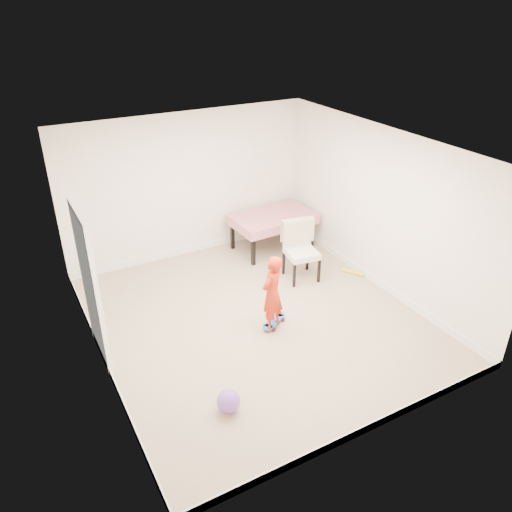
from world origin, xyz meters
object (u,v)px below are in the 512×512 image
child (272,295)px  balloon (228,401)px  dining_table (272,231)px  dining_chair (302,252)px  skateboard (274,322)px

child → balloon: child is taller
child → balloon: (-1.25, -1.13, -0.44)m
dining_table → child: size_ratio=1.29×
dining_chair → child: 1.55m
dining_chair → skateboard: 1.52m
skateboard → dining_chair: bearing=9.7°
dining_table → balloon: size_ratio=5.30×
dining_table → child: (-1.31, -2.22, 0.23)m
dining_table → balloon: bearing=-130.2°
dining_table → dining_chair: 1.22m
dining_table → balloon: 4.22m
dining_table → skateboard: size_ratio=2.83×
dining_table → child: 2.59m
dining_table → balloon: (-2.56, -3.36, -0.21)m
dining_chair → child: child is taller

